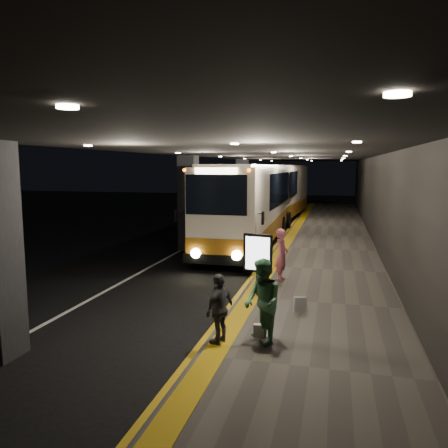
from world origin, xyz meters
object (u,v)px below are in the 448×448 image
at_px(info_sign, 258,254).
at_px(passenger_waiting_grey, 220,309).
at_px(passenger_waiting_green, 262,302).
at_px(stanchion_post, 263,260).
at_px(coach_main, 249,208).
at_px(bag_polka, 300,304).
at_px(passenger_boarding, 282,255).
at_px(coach_second, 278,195).
at_px(bag_plain, 259,331).

bearing_deg(info_sign, passenger_waiting_grey, -82.55).
relative_size(passenger_waiting_green, stanchion_post, 1.66).
distance_m(coach_main, bag_polka, 10.47).
relative_size(coach_main, passenger_boarding, 7.26).
xyz_separation_m(passenger_waiting_green, stanchion_post, (-0.95, 5.82, -0.36)).
xyz_separation_m(coach_second, passenger_boarding, (2.37, -17.30, -0.85)).
xyz_separation_m(info_sign, stanchion_post, (-0.25, 2.43, -0.68)).
bearing_deg(passenger_waiting_grey, coach_main, -152.05).
relative_size(bag_plain, stanchion_post, 0.27).
bearing_deg(info_sign, passenger_boarding, 86.96).
xyz_separation_m(coach_second, bag_plain, (2.48, -22.30, -1.56)).
xyz_separation_m(coach_main, bag_plain, (2.55, -11.80, -1.56)).
bearing_deg(passenger_waiting_green, info_sign, 159.36).
height_order(coach_second, passenger_waiting_green, coach_second).
bearing_deg(info_sign, passenger_waiting_green, -67.94).
xyz_separation_m(coach_main, passenger_waiting_grey, (1.79, -12.32, -0.95)).
distance_m(passenger_boarding, bag_polka, 3.22).
distance_m(coach_second, stanchion_post, 16.93).
height_order(passenger_waiting_grey, bag_plain, passenger_waiting_grey).
height_order(passenger_waiting_green, bag_polka, passenger_waiting_green).
xyz_separation_m(passenger_waiting_green, passenger_waiting_grey, (-0.89, -0.19, -0.15)).
distance_m(bag_polka, bag_plain, 2.11).
bearing_deg(bag_polka, bag_plain, -110.54).
xyz_separation_m(coach_second, passenger_waiting_grey, (1.72, -22.82, -0.95)).
relative_size(coach_second, passenger_boarding, 7.25).
bearing_deg(bag_polka, coach_main, 108.49).
relative_size(coach_main, bag_plain, 42.62).
bearing_deg(passenger_boarding, stanchion_post, 58.94).
distance_m(coach_second, passenger_waiting_grey, 22.91).
bearing_deg(passenger_waiting_green, coach_second, 154.26).
relative_size(coach_second, bag_polka, 32.62).
xyz_separation_m(coach_main, bag_polka, (3.29, -9.83, -1.51)).
height_order(coach_main, info_sign, coach_main).
bearing_deg(info_sign, stanchion_post, 106.27).
relative_size(bag_polka, bag_plain, 1.31).
bearing_deg(passenger_waiting_grey, stanchion_post, -159.67).
height_order(coach_second, bag_polka, coach_second).
distance_m(coach_second, passenger_boarding, 17.48).
distance_m(coach_main, stanchion_post, 6.64).
bearing_deg(stanchion_post, passenger_waiting_grey, -89.38).
relative_size(passenger_waiting_green, bag_polka, 4.78).
bearing_deg(bag_plain, coach_second, 96.35).
xyz_separation_m(passenger_waiting_grey, stanchion_post, (-0.07, 6.02, -0.21)).
xyz_separation_m(passenger_boarding, bag_polka, (0.85, -3.03, -0.67)).
relative_size(passenger_boarding, bag_polka, 4.50).
bearing_deg(coach_second, info_sign, -80.49).
xyz_separation_m(passenger_boarding, stanchion_post, (-0.71, 0.49, -0.31)).
bearing_deg(bag_plain, coach_main, 102.18).
bearing_deg(coach_second, passenger_boarding, -78.35).
xyz_separation_m(passenger_boarding, passenger_waiting_green, (0.24, -5.33, 0.05)).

